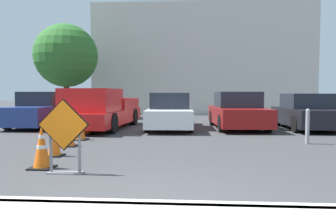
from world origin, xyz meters
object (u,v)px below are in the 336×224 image
at_px(parked_car_third, 237,112).
at_px(traffic_cone_fifth, 84,123).
at_px(parked_car_second, 170,112).
at_px(traffic_cone_third, 69,136).
at_px(parked_car_nearest, 45,111).
at_px(pickup_truck, 100,111).
at_px(bollard_nearest, 307,125).
at_px(road_closed_sign, 64,133).
at_px(parked_car_fourth, 307,113).
at_px(traffic_cone_second, 54,138).
at_px(traffic_cone_fourth, 80,128).
at_px(traffic_cone_nearest, 42,147).

bearing_deg(parked_car_third, traffic_cone_fifth, 19.44).
xyz_separation_m(traffic_cone_fifth, parked_car_second, (2.86, 2.20, 0.27)).
distance_m(traffic_cone_third, parked_car_nearest, 6.04).
bearing_deg(pickup_truck, bollard_nearest, 157.59).
distance_m(road_closed_sign, bollard_nearest, 6.74).
bearing_deg(bollard_nearest, parked_car_third, 109.03).
xyz_separation_m(road_closed_sign, parked_car_fourth, (6.88, 7.80, -0.08)).
bearing_deg(parked_car_nearest, traffic_cone_third, 121.86).
relative_size(traffic_cone_third, parked_car_nearest, 0.13).
relative_size(traffic_cone_fifth, bollard_nearest, 0.81).
relative_size(traffic_cone_second, pickup_truck, 0.15).
height_order(traffic_cone_second, parked_car_third, parked_car_third).
height_order(parked_car_nearest, bollard_nearest, parked_car_nearest).
height_order(road_closed_sign, traffic_cone_fifth, road_closed_sign).
bearing_deg(road_closed_sign, traffic_cone_second, 118.53).
bearing_deg(traffic_cone_second, traffic_cone_fifth, 98.63).
height_order(traffic_cone_fourth, parked_car_fourth, parked_car_fourth).
height_order(traffic_cone_nearest, traffic_cone_fourth, traffic_cone_nearest).
distance_m(traffic_cone_nearest, parked_car_fourth, 10.53).
height_order(traffic_cone_fourth, pickup_truck, pickup_truck).
relative_size(traffic_cone_nearest, parked_car_fourth, 0.20).
bearing_deg(traffic_cone_second, road_closed_sign, -61.47).
height_order(traffic_cone_fifth, pickup_truck, pickup_truck).
distance_m(traffic_cone_nearest, traffic_cone_fifth, 5.20).
bearing_deg(parked_car_fourth, bollard_nearest, 70.74).
height_order(traffic_cone_nearest, parked_car_third, parked_car_third).
bearing_deg(pickup_truck, parked_car_second, -165.48).
bearing_deg(parked_car_third, road_closed_sign, 58.85).
bearing_deg(traffic_cone_third, road_closed_sign, -70.66).
xyz_separation_m(traffic_cone_fourth, parked_car_third, (5.30, 3.69, 0.31)).
relative_size(traffic_cone_second, traffic_cone_fifth, 1.02).
relative_size(parked_car_third, parked_car_fourth, 1.07).
bearing_deg(traffic_cone_fourth, parked_car_nearest, 126.45).
bearing_deg(parked_car_third, traffic_cone_second, 48.06).
bearing_deg(pickup_truck, traffic_cone_nearest, 99.83).
bearing_deg(parked_car_nearest, traffic_cone_nearest, 115.68).
height_order(traffic_cone_second, traffic_cone_fourth, traffic_cone_second).
bearing_deg(traffic_cone_second, parked_car_nearest, 116.15).
relative_size(traffic_cone_fourth, parked_car_third, 0.17).
bearing_deg(traffic_cone_fifth, traffic_cone_fourth, -77.19).
bearing_deg(pickup_truck, traffic_cone_third, 97.77).
bearing_deg(traffic_cone_second, parked_car_third, 51.48).
bearing_deg(traffic_cone_fourth, parked_car_fourth, 24.18).
height_order(traffic_cone_nearest, traffic_cone_third, traffic_cone_nearest).
bearing_deg(road_closed_sign, traffic_cone_fourth, 105.46).
bearing_deg(traffic_cone_second, parked_car_fourth, 38.71).
height_order(traffic_cone_fifth, parked_car_fourth, parked_car_fourth).
xyz_separation_m(road_closed_sign, parked_car_nearest, (-4.09, 8.15, -0.05)).
relative_size(traffic_cone_fifth, parked_car_second, 0.17).
height_order(parked_car_third, bollard_nearest, parked_car_third).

